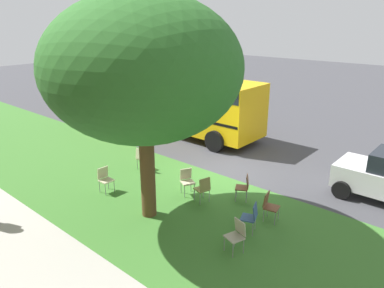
% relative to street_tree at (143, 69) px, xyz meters
% --- Properties ---
extents(ground, '(80.00, 80.00, 0.00)m').
position_rel_street_tree_xyz_m(ground, '(0.01, -3.98, -4.38)').
color(ground, '#424247').
extents(grass_verge, '(48.00, 6.00, 0.01)m').
position_rel_street_tree_xyz_m(grass_verge, '(0.01, -0.78, -4.38)').
color(grass_verge, '#3D752D').
rests_on(grass_verge, ground).
extents(sidewalk_strip, '(48.00, 2.80, 0.01)m').
position_rel_street_tree_xyz_m(sidewalk_strip, '(0.01, 3.62, -4.38)').
color(sidewalk_strip, '#ADA89E').
rests_on(sidewalk_strip, ground).
extents(street_tree, '(5.36, 5.36, 6.38)m').
position_rel_street_tree_xyz_m(street_tree, '(0.00, 0.00, 0.00)').
color(street_tree, brown).
rests_on(street_tree, ground).
extents(chair_0, '(0.50, 0.49, 0.88)m').
position_rel_street_tree_xyz_m(chair_0, '(-2.92, -2.06, -3.86)').
color(chair_0, brown).
rests_on(chair_0, ground).
extents(chair_1, '(0.43, 0.43, 0.88)m').
position_rel_street_tree_xyz_m(chair_1, '(2.75, -2.18, -3.86)').
color(chair_1, beige).
rests_on(chair_1, ground).
extents(chair_2, '(0.56, 0.56, 0.88)m').
position_rel_street_tree_xyz_m(chair_2, '(0.06, -1.80, -3.86)').
color(chair_2, beige).
rests_on(chair_2, ground).
extents(chair_3, '(0.43, 0.43, 0.88)m').
position_rel_street_tree_xyz_m(chair_3, '(2.27, -0.07, -3.86)').
color(chair_3, beige).
rests_on(chair_3, ground).
extents(chair_4, '(0.52, 0.53, 0.88)m').
position_rel_street_tree_xyz_m(chair_4, '(-3.05, -0.18, -3.86)').
color(chair_4, '#ADA393').
rests_on(chair_4, ground).
extents(chair_5, '(0.54, 0.53, 0.88)m').
position_rel_street_tree_xyz_m(chair_5, '(-2.86, -1.17, -3.86)').
color(chair_5, '#335184').
rests_on(chair_5, ground).
extents(chair_6, '(0.57, 0.56, 0.88)m').
position_rel_street_tree_xyz_m(chair_6, '(-1.67, -2.64, -3.86)').
color(chair_6, brown).
rests_on(chair_6, ground).
extents(chair_7, '(0.52, 0.52, 0.88)m').
position_rel_street_tree_xyz_m(chair_7, '(-0.76, -1.66, -3.86)').
color(chair_7, olive).
rests_on(chair_7, ground).
extents(school_bus, '(10.40, 2.80, 2.88)m').
position_rel_street_tree_xyz_m(school_bus, '(5.84, -6.95, -2.62)').
color(school_bus, yellow).
rests_on(school_bus, ground).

